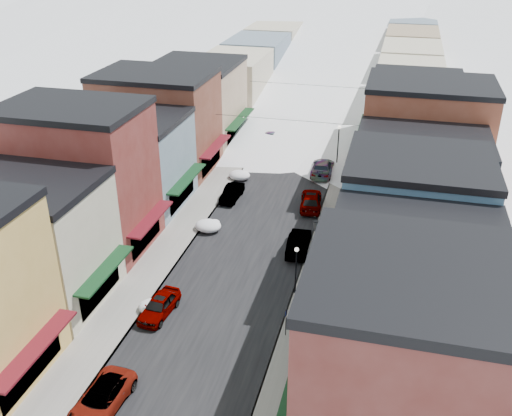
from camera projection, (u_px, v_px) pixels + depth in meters
The scene contains 35 objects.
road at pixel (315, 119), 81.13m from camera, with size 10.00×160.00×0.01m, color black.
sidewalk_left at pixel (270, 115), 82.55m from camera, with size 3.20×160.00×0.15m, color gray.
sidewalk_right at pixel (361, 122), 79.65m from camera, with size 3.20×160.00×0.15m, color gray.
curb_left at pixel (280, 116), 82.21m from camera, with size 0.10×160.00×0.15m, color slate.
curb_right at pixel (350, 122), 79.99m from camera, with size 0.10×160.00×0.15m, color slate.
bldg_l_cream at pixel (32, 241), 40.76m from camera, with size 11.30×8.20×9.50m.
bldg_l_brick_near at pixel (80, 178), 47.12m from camera, with size 12.30×8.20×12.50m.
bldg_l_grayblue at pixel (132, 161), 55.16m from camera, with size 11.30×9.20×9.00m.
bldg_l_brick_far at pixel (158, 122), 62.72m from camera, with size 13.30×9.20×11.00m.
bldg_l_tan at pixel (197, 102), 71.38m from camera, with size 11.30×11.20×10.00m.
bldg_r_brick_near at pixel (423, 387), 25.97m from camera, with size 12.30×9.20×12.50m.
bldg_r_green at pixel (410, 299), 34.55m from camera, with size 11.30×9.20×9.50m.
bldg_r_blue at pixel (412, 223), 42.11m from camera, with size 11.30×9.20×10.50m.
bldg_r_cream at pixel (418, 185), 50.13m from camera, with size 12.30×9.20×9.00m.
bldg_r_brick_far at pixel (425, 138), 57.25m from camera, with size 13.30×9.20×11.50m.
bldg_r_tan at pixel (414, 117), 66.58m from camera, with size 11.30×11.20×9.50m.
distant_blocks at pixel (336, 58), 99.24m from camera, with size 34.00×55.00×8.00m.
overhead_cables at pixel (301, 101), 67.52m from camera, with size 16.40×15.04×0.04m.
car_white_suv at pixel (101, 399), 32.71m from camera, with size 2.30×4.99×1.39m, color #BABABC.
car_silver_sedan at pixel (159, 306), 40.59m from camera, with size 1.72×4.28×1.46m, color #A9ABB1.
car_dark_hatch at pixel (232, 193), 57.54m from camera, with size 1.46×4.20×1.38m, color black.
car_silver_wagon at pixel (269, 138), 72.02m from camera, with size 2.03×5.00×1.45m, color #A2A3AA.
car_green_sedan at pixel (299, 243), 48.43m from camera, with size 1.69×4.85×1.60m, color black.
car_gray_suv at pixel (311, 200), 55.75m from camera, with size 2.02×5.03×1.71m, color gray.
car_black_sedan at pixel (322, 167), 63.15m from camera, with size 2.30×5.65×1.64m, color black.
car_lane_silver at pixel (305, 119), 79.29m from camera, with size 1.58×3.94×1.34m, color #96999D.
car_lane_white at pixel (339, 91), 91.74m from camera, with size 2.68×5.82×1.62m, color white.
parking_sign at pixel (286, 320), 38.06m from camera, with size 0.09×0.28×2.11m.
trash_can at pixel (316, 226), 51.52m from camera, with size 0.54×0.54×0.92m.
streetlamp_near at pixel (296, 264), 42.00m from camera, with size 0.32×0.32×3.89m.
streetlamp_far at pixel (338, 141), 63.78m from camera, with size 0.41×0.41×4.89m.
planter_far at pixel (297, 410), 32.27m from camera, with size 0.35×0.35×0.62m, color #295B2C.
snow_pile_near at pixel (154, 306), 41.03m from camera, with size 2.11×2.50×0.89m.
snow_pile_mid at pixel (209, 226), 51.81m from camera, with size 2.39×2.67×1.01m.
snow_pile_far at pixel (240, 175), 62.15m from camera, with size 2.32×2.63×0.98m.
Camera 1 is at (11.07, -17.80, 25.22)m, focal length 40.00 mm.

